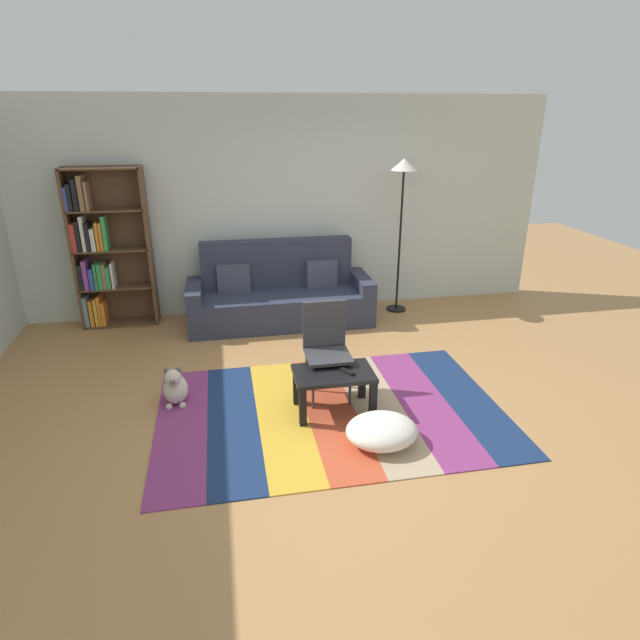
# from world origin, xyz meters

# --- Properties ---
(ground_plane) EXTENTS (14.00, 14.00, 0.00)m
(ground_plane) POSITION_xyz_m (0.00, 0.00, 0.00)
(ground_plane) COLOR #B27F4C
(back_wall) EXTENTS (6.80, 0.10, 2.70)m
(back_wall) POSITION_xyz_m (0.00, 2.55, 1.35)
(back_wall) COLOR silver
(back_wall) RESTS_ON ground_plane
(rug) EXTENTS (3.04, 2.04, 0.01)m
(rug) POSITION_xyz_m (-0.02, -0.25, 0.01)
(rug) COLOR #843370
(rug) RESTS_ON ground_plane
(couch) EXTENTS (2.26, 0.80, 1.00)m
(couch) POSITION_xyz_m (-0.20, 2.02, 0.34)
(couch) COLOR #2D3347
(couch) RESTS_ON ground_plane
(bookshelf) EXTENTS (0.90, 0.28, 1.92)m
(bookshelf) POSITION_xyz_m (-2.29, 2.31, 0.93)
(bookshelf) COLOR brown
(bookshelf) RESTS_ON ground_plane
(coffee_table) EXTENTS (0.69, 0.44, 0.39)m
(coffee_table) POSITION_xyz_m (0.00, -0.24, 0.32)
(coffee_table) COLOR black
(coffee_table) RESTS_ON rug
(pouf) EXTENTS (0.58, 0.50, 0.23)m
(pouf) POSITION_xyz_m (0.28, -0.80, 0.12)
(pouf) COLOR white
(pouf) RESTS_ON rug
(dog) EXTENTS (0.22, 0.35, 0.40)m
(dog) POSITION_xyz_m (-1.39, 0.17, 0.16)
(dog) COLOR beige
(dog) RESTS_ON ground_plane
(standing_lamp) EXTENTS (0.32, 0.32, 1.96)m
(standing_lamp) POSITION_xyz_m (1.38, 2.13, 1.64)
(standing_lamp) COLOR black
(standing_lamp) RESTS_ON ground_plane
(tv_remote) EXTENTS (0.11, 0.15, 0.02)m
(tv_remote) POSITION_xyz_m (0.11, -0.28, 0.41)
(tv_remote) COLOR black
(tv_remote) RESTS_ON coffee_table
(folding_chair) EXTENTS (0.40, 0.40, 0.90)m
(folding_chair) POSITION_xyz_m (0.00, 0.09, 0.53)
(folding_chair) COLOR #38383D
(folding_chair) RESTS_ON ground_plane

